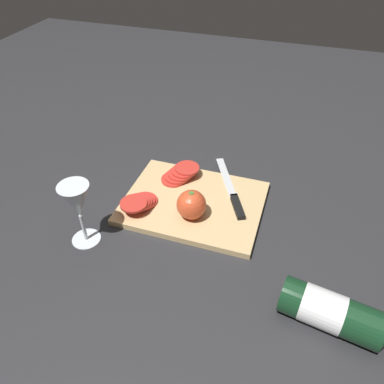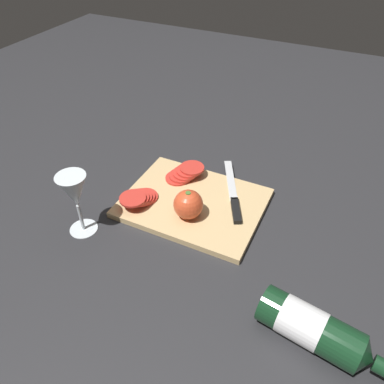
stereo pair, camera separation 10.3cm
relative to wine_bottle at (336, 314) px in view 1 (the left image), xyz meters
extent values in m
plane|color=#28282B|center=(-0.39, 0.24, -0.04)|extent=(3.00, 3.00, 0.00)
cube|color=tan|center=(-0.39, 0.26, -0.03)|extent=(0.38, 0.30, 0.02)
cylinder|color=#14381E|center=(-0.01, 0.00, 0.00)|extent=(0.21, 0.11, 0.08)
cylinder|color=silver|center=(-0.03, 0.00, 0.00)|extent=(0.10, 0.09, 0.08)
cylinder|color=silver|center=(-0.61, 0.05, -0.04)|extent=(0.07, 0.07, 0.00)
cylinder|color=silver|center=(-0.61, 0.05, 0.00)|extent=(0.01, 0.01, 0.08)
cone|color=silver|center=(-0.61, 0.05, 0.09)|extent=(0.07, 0.07, 0.09)
cone|color=beige|center=(-0.61, 0.05, 0.06)|extent=(0.02, 0.02, 0.03)
sphere|color=#DB4C28|center=(-0.37, 0.20, 0.02)|extent=(0.08, 0.08, 0.08)
cylinder|color=#47702D|center=(-0.37, 0.20, 0.05)|extent=(0.01, 0.01, 0.01)
cube|color=silver|center=(-0.33, 0.40, -0.02)|extent=(0.11, 0.18, 0.00)
cube|color=silver|center=(-0.28, 0.31, -0.01)|extent=(0.02, 0.02, 0.01)
cube|color=black|center=(-0.26, 0.27, -0.01)|extent=(0.06, 0.09, 0.01)
cylinder|color=red|center=(-0.52, 0.22, -0.02)|extent=(0.07, 0.07, 0.01)
cylinder|color=red|center=(-0.52, 0.20, -0.01)|extent=(0.07, 0.07, 0.01)
cylinder|color=red|center=(-0.52, 0.19, -0.01)|extent=(0.07, 0.07, 0.01)
cylinder|color=red|center=(-0.52, 0.18, 0.00)|extent=(0.07, 0.07, 0.01)
cylinder|color=red|center=(-0.53, 0.17, 0.01)|extent=(0.07, 0.07, 0.01)
cylinder|color=red|center=(-0.47, 0.33, -0.02)|extent=(0.07, 0.07, 0.01)
cylinder|color=red|center=(-0.47, 0.34, -0.01)|extent=(0.07, 0.07, 0.01)
cylinder|color=red|center=(-0.46, 0.35, -0.01)|extent=(0.07, 0.07, 0.01)
cylinder|color=red|center=(-0.45, 0.36, 0.00)|extent=(0.07, 0.07, 0.01)
cylinder|color=red|center=(-0.44, 0.37, 0.01)|extent=(0.07, 0.07, 0.01)
camera|label=1|loc=(-0.15, -0.49, 0.67)|focal=35.00mm
camera|label=2|loc=(-0.05, -0.45, 0.67)|focal=35.00mm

